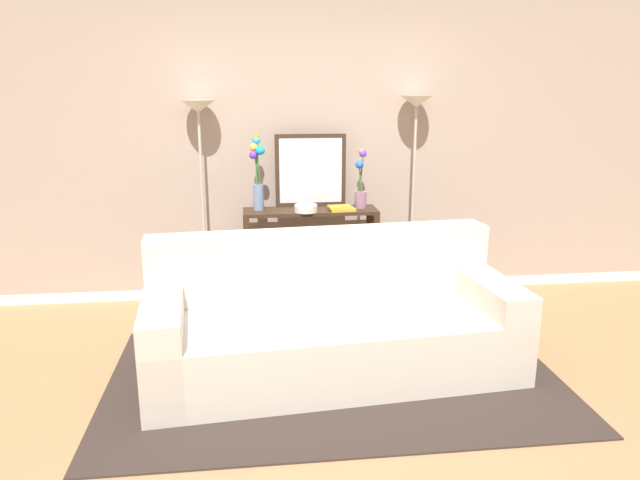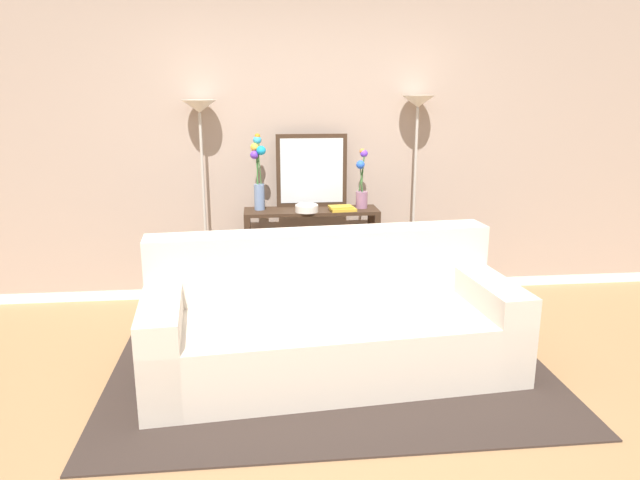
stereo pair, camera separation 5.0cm
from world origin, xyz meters
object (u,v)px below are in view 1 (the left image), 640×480
vase_tall_flowers (257,173)px  console_table (311,241)px  floor_lamp_left (200,146)px  wall_mirror (311,171)px  couch (330,325)px  fruit_bowl (306,208)px  vase_short_flowers (361,185)px  floor_lamp_right (415,141)px  book_row_under_console (271,299)px  book_stack (341,208)px

vase_tall_flowers → console_table: bearing=-5.1°
floor_lamp_left → wall_mirror: bearing=1.9°
couch → fruit_bowl: 1.26m
couch → vase_tall_flowers: size_ratio=3.89×
vase_short_flowers → fruit_bowl: (-0.48, -0.12, -0.16)m
floor_lamp_left → wall_mirror: 0.93m
floor_lamp_left → floor_lamp_right: size_ratio=0.98×
floor_lamp_right → vase_tall_flowers: bearing=-177.3°
couch → vase_tall_flowers: 1.57m
couch → book_row_under_console: (-0.35, 1.22, -0.25)m
floor_lamp_left → floor_lamp_right: floor_lamp_right is taller
book_stack → vase_tall_flowers: bearing=170.2°
couch → floor_lamp_right: size_ratio=1.38×
floor_lamp_left → vase_tall_flowers: floor_lamp_left is taller
console_table → vase_short_flowers: bearing=3.2°
floor_lamp_right → book_row_under_console: (-1.25, -0.10, -1.33)m
fruit_bowl → wall_mirror: bearing=74.3°
floor_lamp_left → floor_lamp_right: (1.80, 0.00, 0.03)m
floor_lamp_right → book_row_under_console: bearing=-175.4°
book_stack → floor_lamp_right: bearing=15.3°
floor_lamp_left → fruit_bowl: bearing=-12.9°
couch → console_table: bearing=90.3°
floor_lamp_left → wall_mirror: (0.91, 0.03, -0.22)m
floor_lamp_right → vase_short_flowers: floor_lamp_right is taller
vase_short_flowers → book_row_under_console: bearing=-178.2°
console_table → wall_mirror: size_ratio=1.82×
floor_lamp_left → wall_mirror: size_ratio=2.82×
floor_lamp_left → book_row_under_console: size_ratio=7.78×
floor_lamp_right → vase_tall_flowers: (-1.34, -0.06, -0.24)m
fruit_bowl → floor_lamp_right: bearing=11.5°
couch → console_table: couch is taller
floor_lamp_right → book_stack: bearing=-164.7°
book_row_under_console → couch: bearing=-74.0°
vase_short_flowers → book_stack: vase_short_flowers is taller
couch → vase_short_flowers: (0.42, 1.24, 0.72)m
floor_lamp_left → vase_short_flowers: floor_lamp_left is taller
couch → fruit_bowl: fruit_bowl is taller
console_table → fruit_bowl: 0.33m
console_table → vase_tall_flowers: bearing=174.9°
console_table → fruit_bowl: bearing=-116.4°
console_table → book_row_under_console: size_ratio=5.04×
wall_mirror → book_stack: wall_mirror is taller
console_table → fruit_bowl: size_ratio=5.90×
floor_lamp_left → vase_short_flowers: 1.36m
floor_lamp_left → fruit_bowl: size_ratio=9.11×
vase_short_flowers → book_row_under_console: (-0.77, -0.02, -0.97)m
floor_lamp_left → fruit_bowl: 1.00m
book_stack → book_row_under_console: 1.00m
couch → floor_lamp_left: size_ratio=1.41×
couch → vase_tall_flowers: bearing=109.3°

